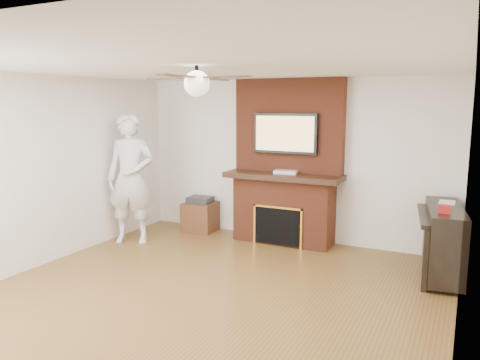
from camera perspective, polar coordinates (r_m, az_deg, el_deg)
The scene contains 13 objects.
room_shell at distance 4.88m, azimuth -5.10°, elevation -1.03°, with size 5.36×5.86×2.86m.
fireplace at distance 7.19m, azimuth 5.57°, elevation 0.23°, with size 1.78×0.64×2.50m.
tv at distance 7.07m, azimuth 5.52°, elevation 5.67°, with size 1.00×0.08×0.60m.
ceiling_fan at distance 4.81m, azimuth -5.29°, elevation 11.75°, with size 1.21×1.21×0.31m.
person at distance 7.31m, azimuth -13.17°, elevation 0.17°, with size 0.73×0.49×1.99m, color silver.
side_table at distance 7.92m, azimuth -4.85°, elevation -4.28°, with size 0.54×0.54×0.58m.
piano at distance 6.32m, azimuth 23.50°, elevation -6.64°, with size 0.67×1.39×0.97m.
cable_box at distance 7.07m, azimuth 5.59°, elevation 0.98°, with size 0.34×0.20×0.05m, color silver.
candle_orange at distance 7.27m, azimuth 3.64°, elevation -7.14°, with size 0.07×0.07×0.14m, color #DD4B1A.
candle_green at distance 7.21m, azimuth 4.83°, elevation -7.48°, with size 0.07×0.07×0.09m, color #528A37.
candle_cream at distance 7.12m, azimuth 5.69°, elevation -7.58°, with size 0.09×0.09×0.12m, color #F2E7C0.
candle_blue at distance 7.18m, azimuth 6.70°, elevation -7.64°, with size 0.06×0.06×0.08m, color teal.
candle_cream_extra at distance 7.24m, azimuth 3.26°, elevation -7.27°, with size 0.09×0.09×0.12m, color #FFCAD9.
Camera 1 is at (2.51, -4.09, 2.12)m, focal length 35.00 mm.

